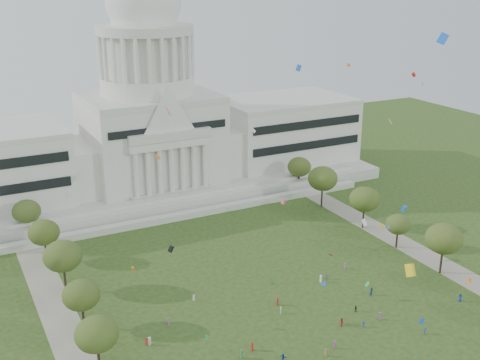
{
  "coord_description": "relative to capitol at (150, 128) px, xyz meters",
  "views": [
    {
      "loc": [
        -65.92,
        -82.77,
        73.46
      ],
      "look_at": [
        0.0,
        45.0,
        24.0
      ],
      "focal_mm": 45.0,
      "sensor_mm": 36.0,
      "label": 1
    }
  ],
  "objects": [
    {
      "name": "ground",
      "position": [
        0.0,
        -113.59,
        -22.3
      ],
      "size": [
        400.0,
        400.0,
        0.0
      ],
      "primitive_type": "plane",
      "color": "#2D4219",
      "rests_on": "ground"
    },
    {
      "name": "capitol",
      "position": [
        0.0,
        0.0,
        0.0
      ],
      "size": [
        160.0,
        64.5,
        91.3
      ],
      "color": "beige",
      "rests_on": "ground"
    },
    {
      "name": "path_left",
      "position": [
        -48.0,
        -83.59,
        -22.28
      ],
      "size": [
        8.0,
        160.0,
        0.04
      ],
      "primitive_type": "cube",
      "color": "gray",
      "rests_on": "ground"
    },
    {
      "name": "path_right",
      "position": [
        48.0,
        -83.59,
        -22.28
      ],
      "size": [
        8.0,
        160.0,
        0.04
      ],
      "primitive_type": "cube",
      "color": "gray",
      "rests_on": "ground"
    },
    {
      "name": "row_tree_l_2",
      "position": [
        -45.04,
        -96.29,
        -13.79
      ],
      "size": [
        8.42,
        8.42,
        11.97
      ],
      "color": "black",
      "rests_on": "ground"
    },
    {
      "name": "row_tree_r_2",
      "position": [
        44.17,
        -96.15,
        -12.64
      ],
      "size": [
        9.55,
        9.55,
        13.58
      ],
      "color": "black",
      "rests_on": "ground"
    },
    {
      "name": "row_tree_l_3",
      "position": [
        -44.09,
        -79.67,
        -14.09
      ],
      "size": [
        8.12,
        8.12,
        11.55
      ],
      "color": "black",
      "rests_on": "ground"
    },
    {
      "name": "row_tree_r_3",
      "position": [
        44.4,
        -79.1,
        -15.21
      ],
      "size": [
        7.01,
        7.01,
        9.98
      ],
      "color": "black",
      "rests_on": "ground"
    },
    {
      "name": "row_tree_l_4",
      "position": [
        -44.08,
        -61.17,
        -12.9
      ],
      "size": [
        9.29,
        9.29,
        13.21
      ],
      "color": "black",
      "rests_on": "ground"
    },
    {
      "name": "row_tree_r_4",
      "position": [
        44.76,
        -63.55,
        -13.01
      ],
      "size": [
        9.19,
        9.19,
        13.06
      ],
      "color": "black",
      "rests_on": "ground"
    },
    {
      "name": "row_tree_l_5",
      "position": [
        -45.22,
        -42.58,
        -13.88
      ],
      "size": [
        8.33,
        8.33,
        11.85
      ],
      "color": "black",
      "rests_on": "ground"
    },
    {
      "name": "row_tree_r_5",
      "position": [
        43.49,
        -43.4,
        -12.37
      ],
      "size": [
        9.82,
        9.82,
        13.96
      ],
      "color": "black",
      "rests_on": "ground"
    },
    {
      "name": "row_tree_l_6",
      "position": [
        -46.87,
        -24.45,
        -14.02
      ],
      "size": [
        8.19,
        8.19,
        11.64
      ],
      "color": "black",
      "rests_on": "ground"
    },
    {
      "name": "row_tree_r_6",
      "position": [
        45.96,
        -25.46,
        -13.79
      ],
      "size": [
        8.42,
        8.42,
        11.97
      ],
      "color": "black",
      "rests_on": "ground"
    },
    {
      "name": "person_0",
      "position": [
        37.78,
        -108.96,
        -21.29
      ],
      "size": [
        1.15,
        1.15,
        2.01
      ],
      "primitive_type": "imported",
      "rotation": [
        0.0,
        0.0,
        5.49
      ],
      "color": "navy",
      "rests_on": "ground"
    },
    {
      "name": "person_2",
      "position": [
        21.04,
        -97.12,
        -21.29
      ],
      "size": [
        1.11,
        0.87,
        2.02
      ],
      "primitive_type": "imported",
      "rotation": [
        0.0,
        0.0,
        0.3
      ],
      "color": "navy",
      "rests_on": "ground"
    },
    {
      "name": "person_3",
      "position": [
        10.45,
        -107.35,
        -21.54
      ],
      "size": [
        0.59,
        1.02,
        1.52
      ],
      "primitive_type": "imported",
      "rotation": [
        0.0,
        0.0,
        4.8
      ],
      "color": "navy",
      "rests_on": "ground"
    },
    {
      "name": "person_4",
      "position": [
        6.49,
        -104.76,
        -21.28
      ],
      "size": [
        0.89,
        1.3,
        2.03
      ],
      "primitive_type": "imported",
      "rotation": [
        0.0,
        0.0,
        4.5
      ],
      "color": "#B21E1E",
      "rests_on": "ground"
    },
    {
      "name": "person_5",
      "position": [
        -11.46,
        -109.63,
        -21.5
      ],
      "size": [
        1.32,
        1.55,
        1.6
      ],
      "primitive_type": "imported",
      "rotation": [
        0.0,
        0.0,
        2.18
      ],
      "color": "navy",
      "rests_on": "ground"
    },
    {
      "name": "person_9",
      "position": [
        20.51,
        -115.6,
        -21.49
      ],
      "size": [
        1.08,
        1.13,
        1.6
      ],
      "primitive_type": "imported",
      "rotation": [
        0.0,
        0.0,
        0.86
      ],
      "color": "navy",
      "rests_on": "ground"
    },
    {
      "name": "person_10",
      "position": [
        12.95,
        -101.42,
        -21.49
      ],
      "size": [
        0.59,
        0.98,
        1.62
      ],
      "primitive_type": "imported",
      "rotation": [
        0.0,
        0.0,
        1.5
      ],
      "color": "#26262B",
      "rests_on": "ground"
    },
    {
      "name": "distant_crowd",
      "position": [
        -12.86,
        -99.8,
        -21.41
      ],
      "size": [
        66.12,
        39.06,
        1.94
      ],
      "color": "#4C4C51",
      "rests_on": "ground"
    },
    {
      "name": "kite_swarm",
      "position": [
        5.42,
        -107.12,
        2.01
      ],
      "size": [
        91.33,
        101.87,
        58.57
      ],
      "color": "orange",
      "rests_on": "ground"
    }
  ]
}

